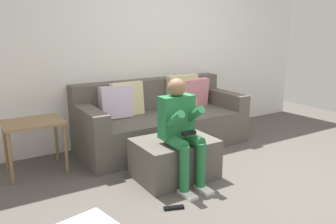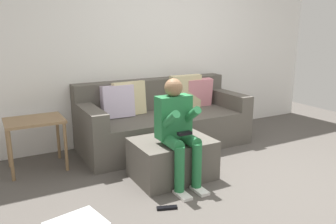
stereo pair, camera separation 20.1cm
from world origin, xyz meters
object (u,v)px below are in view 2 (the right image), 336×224
(person_seated, at_px, (178,127))
(side_table, at_px, (35,127))
(remote_near_ottoman, at_px, (167,208))
(ottoman, at_px, (172,159))
(couch_sectional, at_px, (162,120))

(person_seated, height_order, side_table, person_seated)
(person_seated, relative_size, remote_near_ottoman, 5.91)
(side_table, relative_size, remote_near_ottoman, 3.37)
(person_seated, relative_size, side_table, 1.75)
(ottoman, distance_m, remote_near_ottoman, 0.70)
(ottoman, distance_m, person_seated, 0.43)
(couch_sectional, bearing_deg, side_table, -178.12)
(ottoman, height_order, person_seated, person_seated)
(ottoman, relative_size, person_seated, 0.76)
(couch_sectional, relative_size, remote_near_ottoman, 12.17)
(person_seated, bearing_deg, remote_near_ottoman, -130.28)
(couch_sectional, bearing_deg, ottoman, -111.91)
(couch_sectional, distance_m, side_table, 1.63)
(couch_sectional, bearing_deg, person_seated, -110.36)
(couch_sectional, distance_m, ottoman, 1.06)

